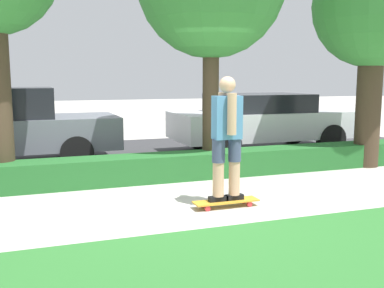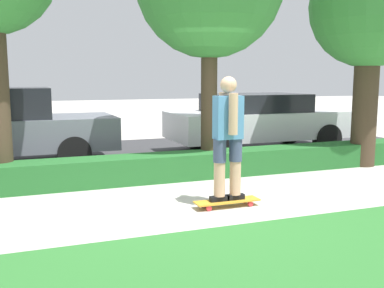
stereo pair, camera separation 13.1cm
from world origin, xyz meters
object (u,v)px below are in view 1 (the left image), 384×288
at_px(skater_person, 227,136).
at_px(tree_far, 374,10).
at_px(skateboard, 226,202).
at_px(parked_car_middle, 262,120).

distance_m(skater_person, tree_far, 4.60).
height_order(skater_person, tree_far, tree_far).
xyz_separation_m(skater_person, tree_far, (3.76, 1.72, 2.02)).
xyz_separation_m(skateboard, skater_person, (-0.00, 0.00, 0.90)).
bearing_deg(tree_far, skater_person, -155.44).
bearing_deg(tree_far, skateboard, -155.44).
bearing_deg(parked_car_middle, skater_person, -124.29).
distance_m(skateboard, tree_far, 5.06).
bearing_deg(skateboard, parked_car_middle, 56.19).
height_order(skateboard, skater_person, skater_person).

